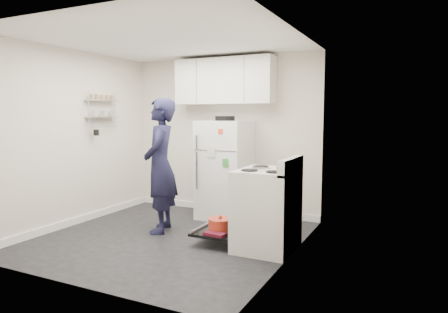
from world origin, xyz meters
The scene contains 7 objects.
room centered at (-0.03, 0.03, 1.21)m, with size 3.21×3.21×2.51m.
electric_range centered at (1.26, 0.15, 0.47)m, with size 0.66×0.76×1.10m.
open_oven_door centered at (0.69, 0.12, 0.19)m, with size 0.55×0.72×0.23m.
refrigerator centered at (0.20, 1.25, 0.75)m, with size 0.72×0.74×1.56m.
upper_cabinets centered at (0.10, 1.43, 2.10)m, with size 1.60×0.33×0.70m, color silver.
wall_shelf_rack centered at (-1.52, 0.49, 1.68)m, with size 0.14×0.60×0.61m.
person centered at (-0.27, 0.21, 0.90)m, with size 0.66×0.43×1.81m, color black.
Camera 1 is at (2.83, -4.20, 1.59)m, focal length 32.00 mm.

